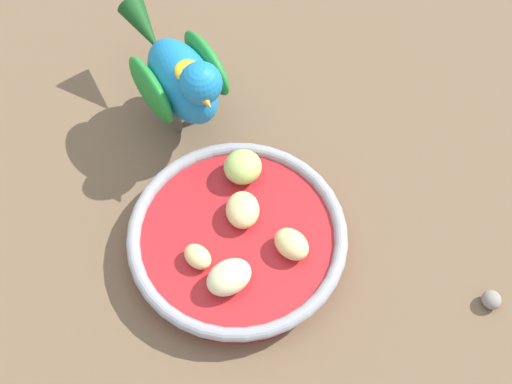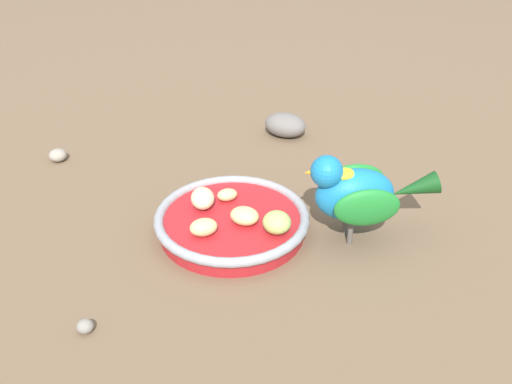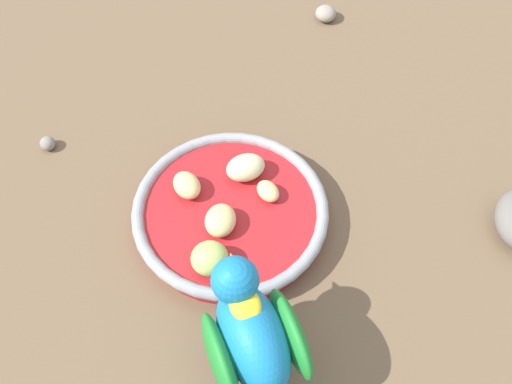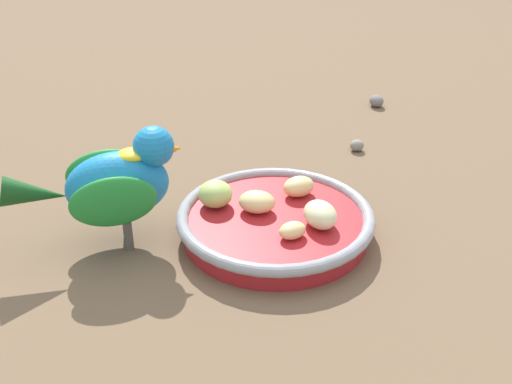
% 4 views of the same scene
% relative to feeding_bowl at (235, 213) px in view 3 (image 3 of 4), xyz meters
% --- Properties ---
extents(ground_plane, '(4.00, 4.00, 0.00)m').
position_rel_feeding_bowl_xyz_m(ground_plane, '(0.00, 0.01, -0.02)').
color(ground_plane, brown).
extents(feeding_bowl, '(0.19, 0.19, 0.03)m').
position_rel_feeding_bowl_xyz_m(feeding_bowl, '(0.00, 0.00, 0.00)').
color(feeding_bowl, '#AD1E23').
rests_on(feeding_bowl, ground_plane).
extents(apple_piece_0, '(0.03, 0.03, 0.02)m').
position_rel_feeding_bowl_xyz_m(apple_piece_0, '(-0.04, -0.01, 0.01)').
color(apple_piece_0, '#E5C67F').
rests_on(apple_piece_0, feeding_bowl).
extents(apple_piece_1, '(0.05, 0.04, 0.02)m').
position_rel_feeding_bowl_xyz_m(apple_piece_1, '(-0.02, -0.04, 0.02)').
color(apple_piece_1, beige).
rests_on(apple_piece_1, feeding_bowl).
extents(apple_piece_2, '(0.04, 0.04, 0.03)m').
position_rel_feeding_bowl_xyz_m(apple_piece_2, '(0.02, 0.06, 0.02)').
color(apple_piece_2, '#B2CC66').
rests_on(apple_piece_2, feeding_bowl).
extents(apple_piece_3, '(0.04, 0.04, 0.02)m').
position_rel_feeding_bowl_xyz_m(apple_piece_3, '(0.04, -0.03, 0.02)').
color(apple_piece_3, '#E5C67F').
rests_on(apple_piece_3, feeding_bowl).
extents(apple_piece_4, '(0.04, 0.04, 0.02)m').
position_rel_feeding_bowl_xyz_m(apple_piece_4, '(0.01, 0.02, 0.02)').
color(apple_piece_4, '#E5C67F').
rests_on(apple_piece_4, feeding_bowl).
extents(parrot, '(0.09, 0.17, 0.12)m').
position_rel_feeding_bowl_xyz_m(parrot, '(-0.01, 0.15, 0.05)').
color(parrot, '#59544C').
rests_on(parrot, ground_plane).
extents(pebble_0, '(0.02, 0.02, 0.01)m').
position_rel_feeding_bowl_xyz_m(pebble_0, '(0.19, -0.11, -0.01)').
color(pebble_0, gray).
rests_on(pebble_0, ground_plane).
extents(pebble_2, '(0.03, 0.03, 0.02)m').
position_rel_feeding_bowl_xyz_m(pebble_2, '(-0.14, -0.30, -0.01)').
color(pebble_2, gray).
rests_on(pebble_2, ground_plane).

